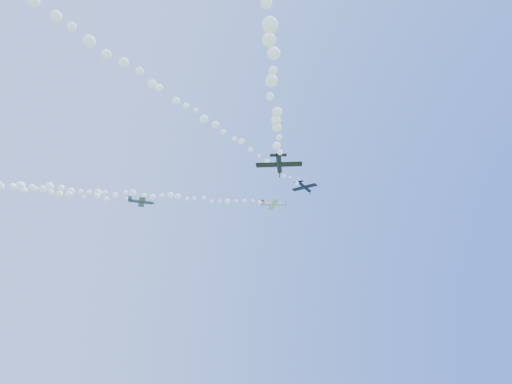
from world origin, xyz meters
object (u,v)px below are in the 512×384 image
plane_navy (304,187)px  plane_white (273,204)px  plane_black (279,164)px  plane_grey (142,202)px

plane_navy → plane_white: bearing=57.2°
plane_navy → plane_black: plane_navy is taller
plane_white → plane_grey: bearing=-150.0°
plane_grey → plane_black: plane_grey is taller
plane_navy → plane_grey: 39.21m
plane_grey → plane_black: (13.19, -36.20, -4.18)m
plane_white → plane_navy: plane_white is taller
plane_grey → plane_navy: bearing=-6.1°
plane_white → plane_grey: 42.00m
plane_grey → plane_white: bearing=22.9°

